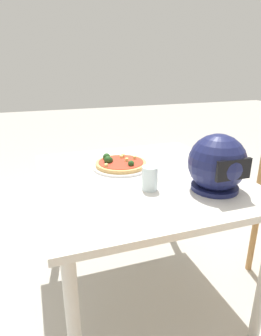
# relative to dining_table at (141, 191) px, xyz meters

# --- Properties ---
(ground_plane) EXTENTS (14.00, 14.00, 0.00)m
(ground_plane) POSITION_rel_dining_table_xyz_m (0.00, 0.00, -0.63)
(ground_plane) COLOR #B2ADA3
(dining_table) EXTENTS (0.96, 1.02, 0.71)m
(dining_table) POSITION_rel_dining_table_xyz_m (0.00, 0.00, 0.00)
(dining_table) COLOR beige
(dining_table) RESTS_ON ground
(pizza_plate) EXTENTS (0.30, 0.30, 0.01)m
(pizza_plate) POSITION_rel_dining_table_xyz_m (0.05, -0.15, 0.09)
(pizza_plate) COLOR white
(pizza_plate) RESTS_ON dining_table
(pizza) EXTENTS (0.27, 0.27, 0.05)m
(pizza) POSITION_rel_dining_table_xyz_m (0.06, -0.15, 0.11)
(pizza) COLOR tan
(pizza) RESTS_ON pizza_plate
(motorcycle_helmet) EXTENTS (0.25, 0.25, 0.25)m
(motorcycle_helmet) POSITION_rel_dining_table_xyz_m (-0.25, 0.25, 0.20)
(motorcycle_helmet) COLOR #191E4C
(motorcycle_helmet) RESTS_ON dining_table
(drinking_glass) EXTENTS (0.07, 0.07, 0.11)m
(drinking_glass) POSITION_rel_dining_table_xyz_m (0.02, 0.16, 0.13)
(drinking_glass) COLOR silver
(drinking_glass) RESTS_ON dining_table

